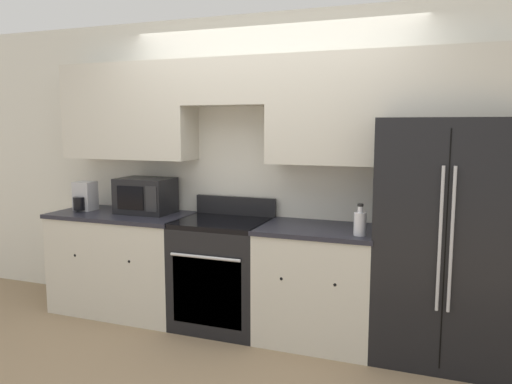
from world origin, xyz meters
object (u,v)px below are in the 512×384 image
object	(u,v)px
microwave	(146,196)
refrigerator	(445,241)
oven_range	(223,273)
bottle	(360,223)

from	to	relation	value
microwave	refrigerator	bearing A→B (deg)	-1.17
oven_range	refrigerator	size ratio (longest dim) A/B	0.61
oven_range	microwave	size ratio (longest dim) A/B	2.22
microwave	bottle	xyz separation A→B (m)	(1.94, -0.25, -0.07)
refrigerator	microwave	xyz separation A→B (m)	(-2.51, 0.05, 0.19)
oven_range	bottle	world-z (taller)	bottle
oven_range	bottle	size ratio (longest dim) A/B	4.66
refrigerator	microwave	bearing A→B (deg)	178.83
bottle	microwave	bearing A→B (deg)	172.63
microwave	bottle	world-z (taller)	microwave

